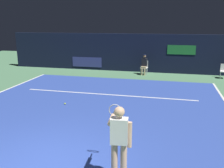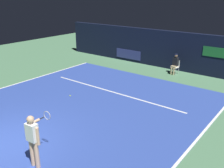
# 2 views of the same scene
# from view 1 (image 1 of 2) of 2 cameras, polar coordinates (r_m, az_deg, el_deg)

# --- Properties ---
(ground_plane) EXTENTS (33.75, 33.75, 0.00)m
(ground_plane) POSITION_cam_1_polar(r_m,az_deg,el_deg) (10.07, -3.71, -5.53)
(ground_plane) COLOR #4C7A56
(court_surface) EXTENTS (10.63, 10.77, 0.01)m
(court_surface) POSITION_cam_1_polar(r_m,az_deg,el_deg) (10.06, -3.71, -5.50)
(court_surface) COLOR #2D479E
(court_surface) RESTS_ON ground
(line_service) EXTENTS (8.29, 0.10, 0.01)m
(line_service) POSITION_cam_1_polar(r_m,az_deg,el_deg) (11.78, -1.03, -2.46)
(line_service) COLOR white
(line_service) RESTS_ON court_surface
(back_wall) EXTENTS (17.49, 0.33, 2.60)m
(back_wall) POSITION_cam_1_polar(r_m,az_deg,el_deg) (17.33, 3.95, 7.24)
(back_wall) COLOR black
(back_wall) RESTS_ON ground
(tennis_player) EXTENTS (0.68, 0.93, 1.73)m
(tennis_player) POSITION_cam_1_polar(r_m,az_deg,el_deg) (5.32, 1.67, -12.73)
(tennis_player) COLOR #DBAD89
(tennis_player) RESTS_ON ground
(line_judge_on_chair) EXTENTS (0.48, 0.56, 1.32)m
(line_judge_on_chair) POSITION_cam_1_polar(r_m,az_deg,el_deg) (16.30, 7.44, 4.53)
(line_judge_on_chair) COLOR white
(line_judge_on_chair) RESTS_ON ground
(courtside_chair_near) EXTENTS (0.48, 0.46, 0.88)m
(courtside_chair_near) POSITION_cam_1_polar(r_m,az_deg,el_deg) (16.60, 24.48, 2.90)
(courtside_chair_near) COLOR white
(courtside_chair_near) RESTS_ON ground
(tennis_ball) EXTENTS (0.07, 0.07, 0.07)m
(tennis_ball) POSITION_cam_1_polar(r_m,az_deg,el_deg) (10.59, -10.83, -4.49)
(tennis_ball) COLOR #CCE033
(tennis_ball) RESTS_ON court_surface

